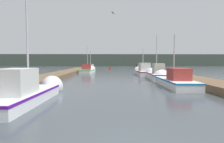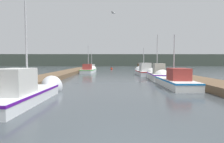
# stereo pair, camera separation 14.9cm
# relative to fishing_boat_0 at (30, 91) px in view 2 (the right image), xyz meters

# --- Properties ---
(dock_left) EXTENTS (2.53, 40.00, 0.45)m
(dock_left) POSITION_rel_fishing_boat_0_xyz_m (-2.24, 11.05, -0.23)
(dock_left) COLOR brown
(dock_left) RESTS_ON ground_plane
(dock_right) EXTENTS (2.53, 40.00, 0.45)m
(dock_right) POSITION_rel_fishing_boat_0_xyz_m (10.65, 11.05, -0.23)
(dock_right) COLOR brown
(dock_right) RESTS_ON ground_plane
(distant_shore_ridge) EXTENTS (120.00, 16.00, 4.29)m
(distant_shore_ridge) POSITION_rel_fishing_boat_0_xyz_m (4.21, 61.55, 1.69)
(distant_shore_ridge) COLOR #424C42
(distant_shore_ridge) RESTS_ON ground_plane
(fishing_boat_0) EXTENTS (1.60, 5.70, 4.87)m
(fishing_boat_0) POSITION_rel_fishing_boat_0_xyz_m (0.00, 0.00, 0.00)
(fishing_boat_0) COLOR silver
(fishing_boat_0) RESTS_ON ground_plane
(fishing_boat_1) EXTENTS (1.82, 6.02, 4.25)m
(fishing_boat_1) POSITION_rel_fishing_boat_0_xyz_m (8.35, 4.99, -0.06)
(fishing_boat_1) COLOR silver
(fishing_boat_1) RESTS_ON ground_plane
(fishing_boat_2) EXTENTS (1.88, 5.70, 4.82)m
(fishing_boat_2) POSITION_rel_fishing_boat_0_xyz_m (8.45, 9.79, 0.01)
(fishing_boat_2) COLOR silver
(fishing_boat_2) RESTS_ON ground_plane
(fishing_boat_3) EXTENTS (1.70, 5.66, 4.11)m
(fishing_boat_3) POSITION_rel_fishing_boat_0_xyz_m (8.16, 15.25, 0.03)
(fishing_boat_3) COLOR silver
(fishing_boat_3) RESTS_ON ground_plane
(fishing_boat_4) EXTENTS (2.10, 4.84, 4.83)m
(fishing_boat_4) POSITION_rel_fishing_boat_0_xyz_m (0.34, 19.71, -0.06)
(fishing_boat_4) COLOR silver
(fishing_boat_4) RESTS_ON ground_plane
(fishing_boat_5) EXTENTS (1.77, 4.45, 4.17)m
(fishing_boat_5) POSITION_rel_fishing_boat_0_xyz_m (0.26, 24.81, -0.08)
(fishing_boat_5) COLOR silver
(fishing_boat_5) RESTS_ON ground_plane
(mooring_piling_0) EXTENTS (0.34, 0.34, 1.41)m
(mooring_piling_0) POSITION_rel_fishing_boat_0_xyz_m (9.57, 28.55, 0.26)
(mooring_piling_0) COLOR #473523
(mooring_piling_0) RESTS_ON ground_plane
(mooring_piling_1) EXTENTS (0.32, 0.32, 1.26)m
(mooring_piling_1) POSITION_rel_fishing_boat_0_xyz_m (9.46, 6.19, 0.18)
(mooring_piling_1) COLOR #473523
(mooring_piling_1) RESTS_ON ground_plane
(mooring_piling_2) EXTENTS (0.32, 0.32, 1.03)m
(mooring_piling_2) POSITION_rel_fishing_boat_0_xyz_m (-0.86, 24.26, 0.07)
(mooring_piling_2) COLOR #473523
(mooring_piling_2) RESTS_ON ground_plane
(mooring_piling_3) EXTENTS (0.26, 0.26, 0.99)m
(mooring_piling_3) POSITION_rel_fishing_boat_0_xyz_m (9.48, 13.42, 0.05)
(mooring_piling_3) COLOR #473523
(mooring_piling_3) RESTS_ON ground_plane
(channel_buoy) EXTENTS (0.48, 0.48, 0.98)m
(channel_buoy) POSITION_rel_fishing_boat_0_xyz_m (4.03, 30.43, -0.31)
(channel_buoy) COLOR red
(channel_buoy) RESTS_ON ground_plane
(seagull_lead) EXTENTS (0.37, 0.54, 0.12)m
(seagull_lead) POSITION_rel_fishing_boat_0_xyz_m (3.97, 5.17, 4.93)
(seagull_lead) COLOR white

